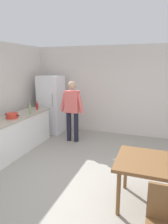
{
  "coord_description": "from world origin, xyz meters",
  "views": [
    {
      "loc": [
        1.19,
        -3.21,
        2.12
      ],
      "look_at": [
        -0.43,
        1.37,
        0.99
      ],
      "focal_mm": 32.54,
      "sensor_mm": 36.0,
      "label": 1
    }
  ],
  "objects_px": {
    "person": "(72,107)",
    "dining_table": "(165,168)",
    "cooking_pot": "(12,116)",
    "bottle_vinegar_tall": "(30,109)",
    "bottle_sauce_red": "(37,106)",
    "refrigerator": "(51,105)",
    "chair": "(167,224)"
  },
  "relations": [
    {
      "from": "bottle_sauce_red",
      "to": "chair",
      "type": "bearing_deg",
      "value": -40.87
    },
    {
      "from": "bottle_vinegar_tall",
      "to": "bottle_sauce_red",
      "type": "height_order",
      "value": "bottle_vinegar_tall"
    },
    {
      "from": "person",
      "to": "cooking_pot",
      "type": "distance_m",
      "value": 1.62
    },
    {
      "from": "dining_table",
      "to": "cooking_pot",
      "type": "xyz_separation_m",
      "value": [
        -3.35,
        0.88,
        0.29
      ]
    },
    {
      "from": "cooking_pot",
      "to": "dining_table",
      "type": "bearing_deg",
      "value": -14.69
    },
    {
      "from": "cooking_pot",
      "to": "bottle_sauce_red",
      "type": "bearing_deg",
      "value": 87.61
    },
    {
      "from": "cooking_pot",
      "to": "bottle_sauce_red",
      "type": "relative_size",
      "value": 1.67
    },
    {
      "from": "bottle_vinegar_tall",
      "to": "chair",
      "type": "bearing_deg",
      "value": -36.04
    },
    {
      "from": "chair",
      "to": "cooking_pot",
      "type": "relative_size",
      "value": 2.28
    },
    {
      "from": "person",
      "to": "bottle_vinegar_tall",
      "type": "bearing_deg",
      "value": -135.05
    },
    {
      "from": "refrigerator",
      "to": "bottle_sauce_red",
      "type": "relative_size",
      "value": 7.5
    },
    {
      "from": "refrigerator",
      "to": "dining_table",
      "type": "distance_m",
      "value": 4.27
    },
    {
      "from": "person",
      "to": "bottle_sauce_red",
      "type": "xyz_separation_m",
      "value": [
        -0.96,
        -0.25,
        0.02
      ]
    },
    {
      "from": "refrigerator",
      "to": "bottle_sauce_red",
      "type": "distance_m",
      "value": 0.81
    },
    {
      "from": "dining_table",
      "to": "chair",
      "type": "bearing_deg",
      "value": -90.0
    },
    {
      "from": "refrigerator",
      "to": "cooking_pot",
      "type": "relative_size",
      "value": 4.5
    },
    {
      "from": "refrigerator",
      "to": "cooking_pot",
      "type": "bearing_deg",
      "value": -91.63
    },
    {
      "from": "refrigerator",
      "to": "dining_table",
      "type": "relative_size",
      "value": 1.29
    },
    {
      "from": "person",
      "to": "bottle_sauce_red",
      "type": "height_order",
      "value": "person"
    },
    {
      "from": "person",
      "to": "cooking_pot",
      "type": "xyz_separation_m",
      "value": [
        -1.0,
        -1.27,
        -0.02
      ]
    },
    {
      "from": "refrigerator",
      "to": "person",
      "type": "bearing_deg",
      "value": -30.23
    },
    {
      "from": "bottle_vinegar_tall",
      "to": "bottle_sauce_red",
      "type": "distance_m",
      "value": 0.58
    },
    {
      "from": "refrigerator",
      "to": "dining_table",
      "type": "xyz_separation_m",
      "value": [
        3.3,
        -2.7,
        -0.23
      ]
    },
    {
      "from": "refrigerator",
      "to": "bottle_vinegar_tall",
      "type": "height_order",
      "value": "refrigerator"
    },
    {
      "from": "person",
      "to": "dining_table",
      "type": "height_order",
      "value": "person"
    },
    {
      "from": "refrigerator",
      "to": "person",
      "type": "height_order",
      "value": "refrigerator"
    },
    {
      "from": "refrigerator",
      "to": "chair",
      "type": "xyz_separation_m",
      "value": [
        3.3,
        -3.67,
        -0.37
      ]
    },
    {
      "from": "person",
      "to": "chair",
      "type": "relative_size",
      "value": 1.87
    },
    {
      "from": "dining_table",
      "to": "cooking_pot",
      "type": "height_order",
      "value": "cooking_pot"
    },
    {
      "from": "dining_table",
      "to": "bottle_vinegar_tall",
      "type": "relative_size",
      "value": 4.37
    },
    {
      "from": "person",
      "to": "dining_table",
      "type": "distance_m",
      "value": 3.2
    },
    {
      "from": "bottle_sauce_red",
      "to": "bottle_vinegar_tall",
      "type": "bearing_deg",
      "value": -75.52
    }
  ]
}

